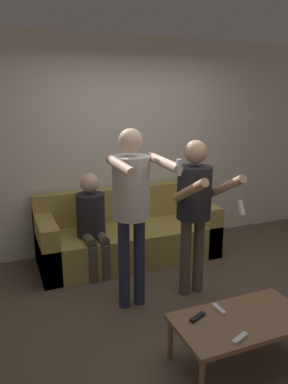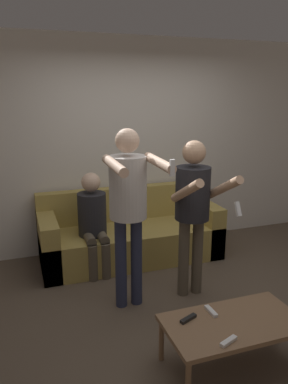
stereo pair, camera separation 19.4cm
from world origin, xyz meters
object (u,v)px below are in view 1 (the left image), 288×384
(person_standing_right, at_px, (195,201))
(remote_near, at_px, (240,338))
(coffee_table, at_px, (242,323))
(remote_far, at_px, (219,309))
(couch, at_px, (128,236))
(remote_mid, at_px, (198,317))
(person_standing_left, at_px, (132,198))
(person_seated, at_px, (92,219))

(person_standing_right, distance_m, remote_near, 1.44)
(coffee_table, distance_m, remote_far, 0.19)
(coffee_table, relative_size, remote_far, 6.84)
(couch, xyz_separation_m, remote_mid, (-0.15, -2.00, 0.11))
(remote_near, bearing_deg, coffee_table, 50.80)
(person_standing_left, relative_size, person_standing_right, 1.08)
(person_standing_left, height_order, remote_far, person_standing_left)
(person_seated, bearing_deg, remote_far, -73.11)
(couch, distance_m, coffee_table, 2.13)
(couch, xyz_separation_m, coffee_table, (0.15, -2.13, 0.06))
(coffee_table, bearing_deg, couch, 94.13)
(remote_near, bearing_deg, remote_far, 79.82)
(remote_near, height_order, remote_mid, same)
(person_seated, relative_size, remote_mid, 7.56)
(person_standing_left, xyz_separation_m, person_standing_right, (0.66, -0.00, -0.10))
(remote_mid, bearing_deg, person_standing_right, 62.74)
(remote_far, bearing_deg, person_standing_left, 112.83)
(person_seated, bearing_deg, person_standing_left, -79.60)
(person_standing_left, relative_size, coffee_table, 1.67)
(couch, height_order, remote_mid, couch)
(person_standing_left, distance_m, remote_near, 1.48)
(remote_near, bearing_deg, remote_mid, 113.75)
(remote_near, distance_m, remote_mid, 0.36)
(coffee_table, bearing_deg, person_standing_left, 114.38)
(person_standing_left, xyz_separation_m, remote_mid, (0.17, -0.94, -0.70))
(person_standing_right, distance_m, coffee_table, 1.26)
(person_seated, xyz_separation_m, remote_mid, (0.34, -1.82, -0.24))
(remote_mid, distance_m, remote_far, 0.21)
(remote_far, bearing_deg, remote_mid, -171.26)
(coffee_table, xyz_separation_m, remote_near, (-0.16, -0.20, 0.05))
(person_seated, height_order, coffee_table, person_seated)
(coffee_table, bearing_deg, remote_far, 122.60)
(person_standing_right, bearing_deg, couch, 107.13)
(person_standing_left, xyz_separation_m, remote_far, (0.38, -0.90, -0.70))
(person_standing_right, bearing_deg, remote_far, -106.89)
(remote_near, xyz_separation_m, remote_mid, (-0.14, 0.33, 0.00))
(person_standing_right, xyz_separation_m, coffee_table, (-0.17, -1.06, -0.65))
(person_standing_right, bearing_deg, remote_mid, -117.26)
(remote_far, bearing_deg, coffee_table, -57.40)
(person_seated, height_order, remote_mid, person_seated)
(couch, xyz_separation_m, remote_far, (0.05, -1.97, 0.11))
(remote_mid, bearing_deg, person_standing_left, 100.46)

